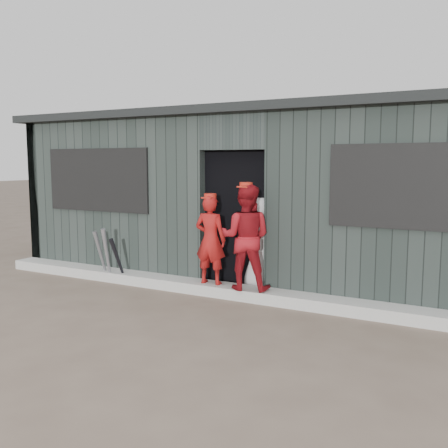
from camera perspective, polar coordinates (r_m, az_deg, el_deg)
The scene contains 9 objects.
ground at distance 5.49m, azimuth -9.13°, elevation -12.48°, with size 80.00×80.00×0.00m, color brown.
curb at distance 6.94m, azimuth 0.08°, elevation -7.59°, with size 8.00×0.36×0.15m, color #A7A7A2.
bat_left at distance 7.96m, azimuth -13.86°, elevation -3.53°, with size 0.07×0.07×0.80m, color gray.
bat_mid at distance 7.80m, azimuth -13.21°, elevation -3.50°, with size 0.07×0.07×0.86m, color gray.
bat_right at distance 7.71m, azimuth -11.98°, elevation -4.12°, with size 0.07×0.07×0.74m, color black.
player_red_left at distance 6.89m, azimuth -1.56°, elevation -1.82°, with size 0.45×0.29×1.23m, color maroon.
player_red_right at distance 6.58m, azimuth 2.50°, elevation -1.52°, with size 0.68×0.53×1.40m, color maroon.
player_grey_back at distance 7.04m, azimuth 4.39°, elevation -2.32°, with size 0.67×0.44×1.37m, color #B9B9B9.
dugout at distance 8.25m, azimuth 5.61°, elevation 3.26°, with size 8.30×3.30×2.62m.
Camera 1 is at (3.16, -4.10, 1.83)m, focal length 40.00 mm.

